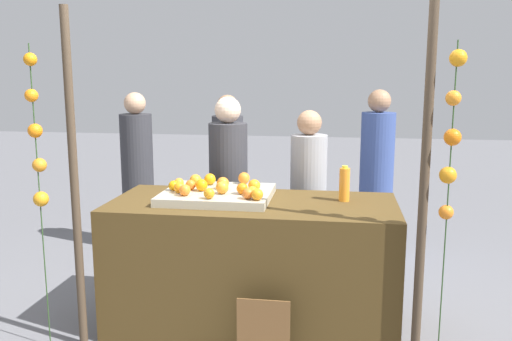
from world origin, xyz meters
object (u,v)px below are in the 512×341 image
Objects in this scene: orange_0 at (255,186)px; juice_bottle at (344,184)px; orange_1 at (185,190)px; vendor_left at (229,199)px; vendor_right at (308,206)px; chalkboard_sign at (263,334)px; stall_counter at (253,264)px.

juice_bottle is at bearing 4.96° from orange_0.
vendor_left is (0.13, 0.90, -0.27)m from orange_1.
vendor_right is (0.35, 0.73, -0.32)m from orange_0.
vendor_left is at bearing 116.14° from orange_0.
chalkboard_sign is at bearing -35.44° from orange_1.
juice_bottle is 1.20m from chalkboard_sign.
vendor_right is (0.19, 1.38, 0.50)m from chalkboard_sign.
orange_1 is at bearing -130.95° from vendor_right.
chalkboard_sign is at bearing -76.51° from orange_0.
stall_counter is 0.66m from chalkboard_sign.
orange_1 reaches higher than chalkboard_sign.
orange_1 is at bearing -162.54° from stall_counter.
orange_1 reaches higher than stall_counter.
orange_1 is (-0.46, -0.14, 0.57)m from stall_counter.
juice_bottle is (0.64, 0.06, 0.02)m from orange_0.
chalkboard_sign is at bearing -97.94° from vendor_right.
stall_counter is 1.24× the size of vendor_left.
orange_0 is at bearing 86.14° from stall_counter.
vendor_left is (-0.34, 0.69, -0.27)m from orange_0.
juice_bottle is 0.55× the size of chalkboard_sign.
orange_1 is 1.14m from juice_bottle.
chalkboard_sign is (0.16, -0.59, -0.25)m from stall_counter.
orange_1 is at bearing -166.56° from juice_bottle.
juice_bottle reaches higher than orange_0.
vendor_right is (0.69, 0.04, -0.05)m from vendor_left.
vendor_left reaches higher than orange_0.
vendor_right is at bearing 49.05° from orange_1.
stall_counter is at bearing -169.50° from juice_bottle.
orange_0 is 0.87m from vendor_right.
orange_0 is at bearing -115.58° from vendor_right.
stall_counter is at bearing 105.30° from chalkboard_sign.
orange_1 is (-0.46, -0.21, -0.00)m from orange_0.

